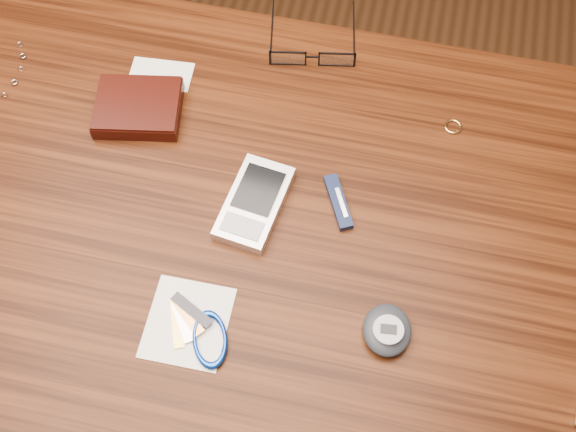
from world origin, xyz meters
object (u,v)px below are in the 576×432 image
pda_phone (254,203)px  pocket_knife (338,202)px  wallet_and_card (139,107)px  desk (251,259)px  eyeglasses (312,55)px  pedometer (387,330)px  notepad_keys (199,330)px

pda_phone → pocket_knife: bearing=14.5°
wallet_and_card → pocket_knife: 0.30m
desk → pda_phone: bearing=86.5°
desk → eyeglasses: (0.03, 0.28, 0.11)m
pedometer → pda_phone: bearing=145.4°
pedometer → pocket_knife: size_ratio=0.91×
pedometer → notepad_keys: 0.22m
pedometer → desk: bearing=151.8°
desk → pda_phone: pda_phone is taller
pedometer → notepad_keys: (-0.21, -0.05, -0.01)m
wallet_and_card → pedometer: 0.45m
notepad_keys → eyeglasses: bearing=83.8°
wallet_and_card → pocket_knife: wallet_and_card is taller
notepad_keys → pocket_knife: size_ratio=1.50×
desk → pedometer: bearing=-28.2°
eyeglasses → notepad_keys: 0.43m
eyeglasses → notepad_keys: size_ratio=1.24×
notepad_keys → pocket_knife: bearing=58.1°
wallet_and_card → notepad_keys: size_ratio=1.33×
pda_phone → pedometer: size_ratio=1.86×
desk → eyeglasses: eyeglasses is taller
wallet_and_card → pocket_knife: (0.29, -0.08, -0.01)m
desk → notepad_keys: bearing=-98.2°
wallet_and_card → eyeglasses: 0.25m
desk → wallet_and_card: wallet_and_card is taller
wallet_and_card → eyeglasses: size_ratio=1.06×
pda_phone → pocket_knife: (0.10, 0.03, -0.00)m
eyeglasses → pedometer: same height
eyeglasses → pocket_knife: size_ratio=1.87×
pedometer → eyeglasses: bearing=113.7°
pedometer → pocket_knife: (-0.09, 0.16, -0.01)m
wallet_and_card → pedometer: (0.38, -0.24, -0.00)m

